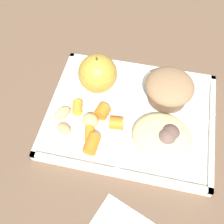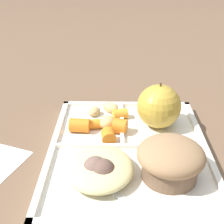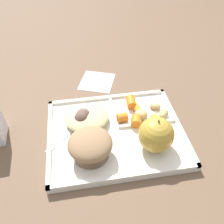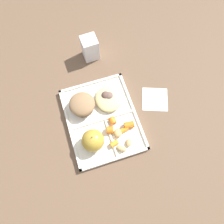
{
  "view_description": "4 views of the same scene",
  "coord_description": "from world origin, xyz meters",
  "px_view_note": "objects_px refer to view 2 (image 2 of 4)",
  "views": [
    {
      "loc": [
        0.03,
        -0.31,
        0.5
      ],
      "look_at": [
        -0.03,
        -0.03,
        0.05
      ],
      "focal_mm": 44.46,
      "sensor_mm": 36.0,
      "label": 1
    },
    {
      "loc": [
        0.45,
        -0.02,
        0.33
      ],
      "look_at": [
        -0.04,
        -0.03,
        0.07
      ],
      "focal_mm": 51.14,
      "sensor_mm": 36.0,
      "label": 2
    },
    {
      "loc": [
        0.07,
        0.38,
        0.47
      ],
      "look_at": [
        0.0,
        -0.03,
        0.05
      ],
      "focal_mm": 37.41,
      "sensor_mm": 36.0,
      "label": 3
    },
    {
      "loc": [
        -0.3,
        0.06,
        0.85
      ],
      "look_at": [
        -0.0,
        -0.04,
        0.06
      ],
      "focal_mm": 36.63,
      "sensor_mm": 36.0,
      "label": 4
    }
  ],
  "objects_px": {
    "lunch_tray": "(129,153)",
    "green_apple": "(159,106)",
    "plastic_fork": "(111,191)",
    "bran_muffin": "(170,159)"
  },
  "relations": [
    {
      "from": "green_apple",
      "to": "bran_muffin",
      "type": "bearing_deg",
      "value": 0.0
    },
    {
      "from": "bran_muffin",
      "to": "green_apple",
      "type": "bearing_deg",
      "value": -180.0
    },
    {
      "from": "green_apple",
      "to": "plastic_fork",
      "type": "bearing_deg",
      "value": -24.93
    },
    {
      "from": "lunch_tray",
      "to": "green_apple",
      "type": "bearing_deg",
      "value": 144.73
    },
    {
      "from": "lunch_tray",
      "to": "plastic_fork",
      "type": "relative_size",
      "value": 2.68
    },
    {
      "from": "bran_muffin",
      "to": "plastic_fork",
      "type": "height_order",
      "value": "bran_muffin"
    },
    {
      "from": "plastic_fork",
      "to": "bran_muffin",
      "type": "bearing_deg",
      "value": 111.96
    },
    {
      "from": "green_apple",
      "to": "plastic_fork",
      "type": "relative_size",
      "value": 0.7
    },
    {
      "from": "plastic_fork",
      "to": "green_apple",
      "type": "bearing_deg",
      "value": 155.07
    },
    {
      "from": "bran_muffin",
      "to": "plastic_fork",
      "type": "xyz_separation_m",
      "value": [
        0.03,
        -0.09,
        -0.03
      ]
    }
  ]
}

